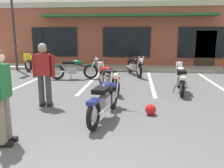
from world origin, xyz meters
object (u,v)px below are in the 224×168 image
motorcycle_orange_scrambler (35,62)px  helmet_on_pavement (151,110)px  motorcycle_silver_naked (108,78)px  motorcycle_blue_standard (181,78)px  person_in_black_shirt (44,71)px  motorcycle_foreground_classic (105,98)px  parking_lot_lamp_post (11,8)px  motorcycle_black_cruiser (74,69)px  motorcycle_green_cafe_racer (134,66)px  person_in_shorts_foreground (1,91)px

motorcycle_orange_scrambler → helmet_on_pavement: size_ratio=7.08×
motorcycle_silver_naked → motorcycle_blue_standard: same height
motorcycle_orange_scrambler → person_in_black_shirt: 6.05m
motorcycle_foreground_classic → parking_lot_lamp_post: parking_lot_lamp_post is taller
motorcycle_foreground_classic → motorcycle_orange_scrambler: size_ratio=1.14×
motorcycle_black_cruiser → motorcycle_orange_scrambler: size_ratio=1.13×
motorcycle_green_cafe_racer → person_in_black_shirt: (-2.28, -5.10, 0.49)m
helmet_on_pavement → parking_lot_lamp_post: bearing=137.1°
motorcycle_blue_standard → helmet_on_pavement: motorcycle_blue_standard is taller
helmet_on_pavement → motorcycle_orange_scrambler: bearing=133.5°
motorcycle_silver_naked → motorcycle_green_cafe_racer: 3.30m
motorcycle_silver_naked → motorcycle_green_cafe_racer: size_ratio=0.96×
motorcycle_orange_scrambler → helmet_on_pavement: motorcycle_orange_scrambler is taller
motorcycle_blue_standard → person_in_black_shirt: size_ratio=1.26×
motorcycle_foreground_classic → motorcycle_orange_scrambler: 7.53m
motorcycle_green_cafe_racer → motorcycle_foreground_classic: bearing=-95.7°
motorcycle_orange_scrambler → parking_lot_lamp_post: bearing=158.3°
motorcycle_silver_naked → person_in_black_shirt: size_ratio=1.17×
helmet_on_pavement → person_in_black_shirt: bearing=171.9°
motorcycle_foreground_classic → person_in_black_shirt: (-1.71, 0.71, 0.49)m
motorcycle_green_cafe_racer → person_in_shorts_foreground: size_ratio=1.22×
motorcycle_black_cruiser → helmet_on_pavement: 5.22m
motorcycle_orange_scrambler → person_in_black_shirt: size_ratio=1.10×
parking_lot_lamp_post → motorcycle_blue_standard: bearing=-25.9°
motorcycle_green_cafe_racer → helmet_on_pavement: (0.48, -5.49, -0.33)m
motorcycle_orange_scrambler → parking_lot_lamp_post: 3.03m
person_in_black_shirt → person_in_shorts_foreground: bearing=-86.0°
parking_lot_lamp_post → motorcycle_black_cruiser: bearing=-28.6°
motorcycle_foreground_classic → helmet_on_pavement: motorcycle_foreground_classic is taller
person_in_shorts_foreground → motorcycle_black_cruiser: bearing=93.8°
person_in_black_shirt → motorcycle_black_cruiser: bearing=93.7°
motorcycle_foreground_classic → motorcycle_green_cafe_racer: 5.84m
motorcycle_green_cafe_racer → parking_lot_lamp_post: (-6.28, 0.80, 2.76)m
motorcycle_orange_scrambler → helmet_on_pavement: bearing=-46.5°
helmet_on_pavement → motorcycle_silver_naked: bearing=119.9°
motorcycle_green_cafe_racer → person_in_black_shirt: 5.61m
motorcycle_orange_scrambler → person_in_shorts_foreground: person_in_shorts_foreground is taller
motorcycle_black_cruiser → parking_lot_lamp_post: 5.08m
helmet_on_pavement → parking_lot_lamp_post: (-6.76, 6.29, 3.09)m
person_in_shorts_foreground → motorcycle_blue_standard: bearing=49.1°
motorcycle_black_cruiser → motorcycle_green_cafe_racer: same height
motorcycle_green_cafe_racer → person_in_black_shirt: person_in_black_shirt is taller
motorcycle_foreground_classic → motorcycle_silver_naked: 2.63m
motorcycle_silver_naked → person_in_shorts_foreground: size_ratio=1.17×
person_in_black_shirt → parking_lot_lamp_post: parking_lot_lamp_post is taller
parking_lot_lamp_post → person_in_shorts_foreground: bearing=-62.9°
person_in_shorts_foreground → helmet_on_pavement: (2.61, 1.81, -0.82)m
motorcycle_foreground_classic → motorcycle_blue_standard: (2.16, 2.79, 0.00)m
motorcycle_foreground_classic → person_in_shorts_foreground: size_ratio=1.25×
motorcycle_black_cruiser → person_in_shorts_foreground: 6.09m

